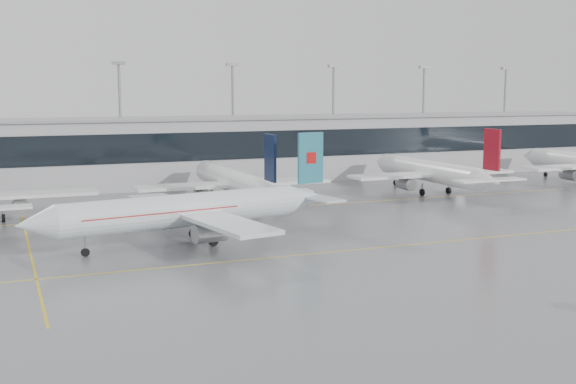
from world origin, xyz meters
name	(u,v)px	position (x,y,z in m)	size (l,w,h in m)	color
ground	(330,252)	(0.00, 0.00, 0.00)	(320.00, 320.00, 0.00)	slate
taxi_line_main	(330,252)	(0.00, 0.00, 0.01)	(120.00, 0.25, 0.01)	gold
taxi_line_north	(242,210)	(0.00, 30.00, 0.01)	(120.00, 0.25, 0.01)	gold
taxi_line_cross	(29,247)	(-30.00, 15.00, 0.01)	(0.25, 60.00, 0.01)	gold
terminal	(187,152)	(0.00, 62.00, 6.00)	(180.00, 15.00, 12.00)	#AAAAAE
terminal_glass	(197,147)	(0.00, 54.45, 7.50)	(180.00, 0.20, 5.00)	black
terminal_roof	(186,118)	(0.00, 62.00, 12.20)	(182.00, 16.00, 0.40)	gray
light_masts	(178,111)	(0.00, 68.00, 13.34)	(156.40, 1.00, 22.60)	gray
air_canada_jet	(193,210)	(-12.45, 10.07, 3.87)	(38.03, 31.14, 12.15)	silver
parked_jet_c	(234,182)	(0.00, 33.69, 3.71)	(29.64, 36.96, 11.72)	white
parked_jet_d	(432,172)	(35.00, 33.69, 3.71)	(29.64, 36.96, 11.72)	white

